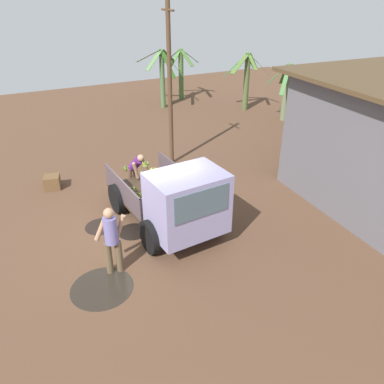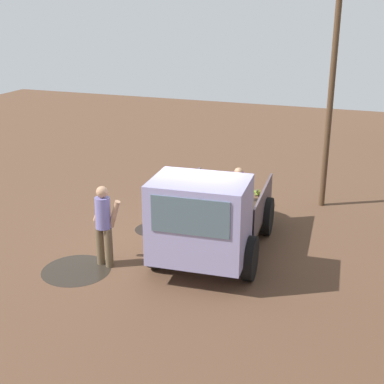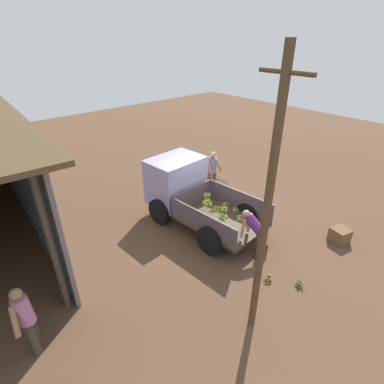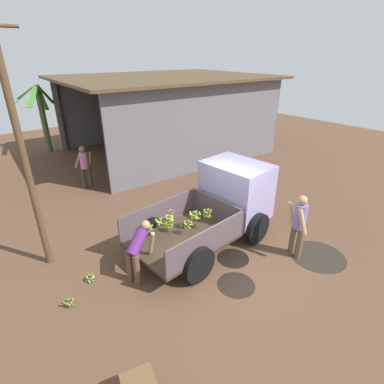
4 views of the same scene
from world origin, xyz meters
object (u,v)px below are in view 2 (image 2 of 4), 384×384
at_px(banana_bunch_on_ground_1, 257,192).
at_px(wooden_crate_0, 169,180).
at_px(person_foreground_visitor, 104,222).
at_px(person_worker_loading, 238,186).
at_px(cargo_truck, 205,220).
at_px(banana_bunch_on_ground_0, 268,202).
at_px(utility_pole, 331,96).

xyz_separation_m(banana_bunch_on_ground_1, wooden_crate_0, (0.19, -2.64, 0.12)).
bearing_deg(wooden_crate_0, person_foreground_visitor, 7.22).
bearing_deg(wooden_crate_0, person_worker_loading, 59.74).
bearing_deg(banana_bunch_on_ground_1, cargo_truck, -0.05).
bearing_deg(banana_bunch_on_ground_0, utility_pole, 111.00).
height_order(person_worker_loading, banana_bunch_on_ground_0, person_worker_loading).
xyz_separation_m(cargo_truck, banana_bunch_on_ground_1, (-4.65, 0.00, -0.97)).
distance_m(cargo_truck, wooden_crate_0, 5.24).
distance_m(cargo_truck, person_foreground_visitor, 2.08).
relative_size(utility_pole, person_worker_loading, 4.17).
height_order(person_foreground_visitor, wooden_crate_0, person_foreground_visitor).
bearing_deg(banana_bunch_on_ground_1, banana_bunch_on_ground_0, 34.78).
xyz_separation_m(person_foreground_visitor, banana_bunch_on_ground_1, (-5.24, 2.00, -0.87)).
height_order(cargo_truck, person_foreground_visitor, cargo_truck).
relative_size(cargo_truck, person_foreground_visitor, 2.41).
distance_m(utility_pole, banana_bunch_on_ground_1, 3.40).
distance_m(banana_bunch_on_ground_1, wooden_crate_0, 2.65).
height_order(cargo_truck, banana_bunch_on_ground_0, cargo_truck).
relative_size(banana_bunch_on_ground_0, wooden_crate_0, 0.46).
relative_size(cargo_truck, person_worker_loading, 3.03).
bearing_deg(banana_bunch_on_ground_0, banana_bunch_on_ground_1, -145.22).
height_order(cargo_truck, utility_pole, utility_pole).
bearing_deg(banana_bunch_on_ground_0, person_foreground_visitor, -28.07).
height_order(person_foreground_visitor, person_worker_loading, person_foreground_visitor).
distance_m(cargo_truck, person_worker_loading, 3.01).
bearing_deg(banana_bunch_on_ground_1, utility_pole, 86.18).
xyz_separation_m(person_foreground_visitor, banana_bunch_on_ground_0, (-4.59, 2.45, -0.87)).
distance_m(utility_pole, person_foreground_visitor, 6.69).
height_order(cargo_truck, banana_bunch_on_ground_1, cargo_truck).
height_order(utility_pole, person_worker_loading, utility_pole).
bearing_deg(utility_pole, banana_bunch_on_ground_1, -93.82).
distance_m(person_worker_loading, banana_bunch_on_ground_1, 1.80).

